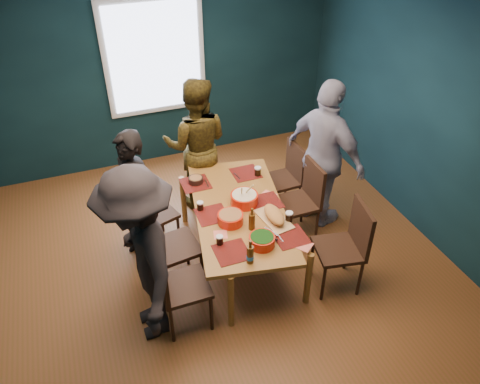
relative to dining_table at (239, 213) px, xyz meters
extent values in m
cube|color=brown|center=(-0.29, -0.04, -0.64)|extent=(5.00, 5.00, 0.01)
cube|color=beige|center=(-0.29, -0.04, 2.07)|extent=(5.00, 5.00, 0.01)
cube|color=#102E37|center=(2.21, -0.04, 0.72)|extent=(0.01, 5.00, 2.70)
cube|color=#102E37|center=(-0.29, 2.46, 0.72)|extent=(5.00, 0.01, 2.70)
cube|color=silver|center=(-0.29, 2.43, 0.92)|extent=(1.35, 0.06, 1.55)
cube|color=olive|center=(0.00, 0.00, 0.04)|extent=(1.25, 1.98, 0.05)
cylinder|color=olive|center=(-0.41, -0.85, -0.31)|extent=(0.06, 0.06, 0.65)
cylinder|color=olive|center=(0.41, -0.85, -0.31)|extent=(0.06, 0.06, 0.65)
cylinder|color=olive|center=(-0.41, 0.85, -0.31)|extent=(0.06, 0.06, 0.65)
cylinder|color=olive|center=(0.41, 0.85, -0.31)|extent=(0.06, 0.06, 0.65)
cube|color=black|center=(-0.83, 0.52, -0.16)|extent=(0.56, 0.56, 0.04)
cube|color=black|center=(-1.02, 0.46, 0.10)|extent=(0.18, 0.43, 0.48)
cylinder|color=black|center=(-0.95, 0.28, -0.41)|extent=(0.03, 0.03, 0.45)
cylinder|color=black|center=(-0.59, 0.40, -0.41)|extent=(0.03, 0.03, 0.45)
cylinder|color=black|center=(-1.07, 0.64, -0.41)|extent=(0.03, 0.03, 0.45)
cylinder|color=black|center=(-0.71, 0.76, -0.41)|extent=(0.03, 0.03, 0.45)
cube|color=black|center=(-0.74, -0.11, -0.15)|extent=(0.51, 0.51, 0.04)
cube|color=black|center=(-0.94, -0.14, 0.13)|extent=(0.10, 0.46, 0.50)
cylinder|color=black|center=(-0.91, -0.33, -0.40)|extent=(0.03, 0.03, 0.47)
cylinder|color=black|center=(-0.52, -0.28, -0.40)|extent=(0.03, 0.03, 0.47)
cylinder|color=black|center=(-0.96, 0.06, -0.40)|extent=(0.03, 0.03, 0.47)
cylinder|color=black|center=(-0.57, 0.11, -0.40)|extent=(0.03, 0.03, 0.47)
cube|color=black|center=(-0.79, -0.65, -0.16)|extent=(0.45, 0.45, 0.04)
cube|color=black|center=(-0.99, -0.65, 0.10)|extent=(0.04, 0.44, 0.49)
cylinder|color=black|center=(-0.98, -0.84, -0.41)|extent=(0.03, 0.03, 0.45)
cylinder|color=black|center=(-0.60, -0.84, -0.41)|extent=(0.03, 0.03, 0.45)
cylinder|color=black|center=(-0.98, -0.46, -0.41)|extent=(0.03, 0.03, 0.45)
cylinder|color=black|center=(-0.60, -0.46, -0.41)|extent=(0.03, 0.03, 0.45)
cube|color=black|center=(0.80, 0.65, -0.19)|extent=(0.43, 0.43, 0.04)
cube|color=black|center=(0.98, 0.66, 0.06)|extent=(0.06, 0.42, 0.45)
cylinder|color=black|center=(0.63, 0.47, -0.42)|extent=(0.03, 0.03, 0.42)
cylinder|color=black|center=(0.98, 0.48, -0.42)|extent=(0.03, 0.03, 0.42)
cylinder|color=black|center=(0.61, 0.83, -0.42)|extent=(0.03, 0.03, 0.42)
cylinder|color=black|center=(0.97, 0.84, -0.42)|extent=(0.03, 0.03, 0.42)
cube|color=black|center=(0.76, 0.14, -0.17)|extent=(0.43, 0.43, 0.04)
cube|color=black|center=(0.96, 0.14, 0.08)|extent=(0.04, 0.43, 0.47)
cylinder|color=black|center=(0.58, -0.04, -0.41)|extent=(0.03, 0.03, 0.44)
cylinder|color=black|center=(0.95, -0.04, -0.41)|extent=(0.03, 0.03, 0.44)
cylinder|color=black|center=(0.58, 0.33, -0.41)|extent=(0.03, 0.03, 0.44)
cylinder|color=black|center=(0.95, 0.33, -0.41)|extent=(0.03, 0.03, 0.44)
cube|color=black|center=(0.80, -0.72, -0.15)|extent=(0.53, 0.53, 0.04)
cube|color=black|center=(1.00, -0.76, 0.12)|extent=(0.13, 0.45, 0.49)
cylinder|color=black|center=(0.57, -0.88, -0.40)|extent=(0.03, 0.03, 0.46)
cylinder|color=black|center=(0.95, -0.95, -0.40)|extent=(0.03, 0.03, 0.46)
cylinder|color=black|center=(0.64, -0.50, -0.40)|extent=(0.03, 0.03, 0.46)
cylinder|color=black|center=(1.02, -0.57, -0.40)|extent=(0.03, 0.03, 0.46)
imported|color=black|center=(-1.01, 0.43, 0.15)|extent=(0.58, 0.68, 1.57)
imported|color=black|center=(-0.11, 1.18, 0.22)|extent=(1.00, 0.88, 1.70)
imported|color=white|center=(1.16, 0.30, 0.28)|extent=(0.80, 1.16, 1.83)
imported|color=black|center=(-1.13, -0.59, 0.26)|extent=(0.69, 1.17, 1.79)
cylinder|color=red|center=(-0.17, -0.19, 0.12)|extent=(0.26, 0.26, 0.10)
cylinder|color=#528530|center=(-0.17, -0.19, 0.17)|extent=(0.23, 0.23, 0.02)
cylinder|color=red|center=(0.08, 0.06, 0.12)|extent=(0.29, 0.29, 0.12)
cylinder|color=beige|center=(0.08, 0.06, 0.18)|extent=(0.26, 0.26, 0.02)
cylinder|color=tan|center=(0.12, 0.06, 0.22)|extent=(0.09, 0.16, 0.23)
cylinder|color=tan|center=(0.05, 0.06, 0.22)|extent=(0.07, 0.17, 0.23)
cylinder|color=red|center=(0.00, -0.60, 0.12)|extent=(0.25, 0.25, 0.10)
cylinder|color=#184411|center=(0.00, -0.60, 0.17)|extent=(0.22, 0.22, 0.02)
cube|color=tan|center=(0.26, -0.30, 0.07)|extent=(0.29, 0.47, 0.02)
ellipsoid|color=#B1893F|center=(0.26, -0.30, 0.14)|extent=(0.21, 0.37, 0.10)
cube|color=silver|center=(0.15, -0.48, 0.09)|extent=(0.09, 0.17, 0.00)
cylinder|color=black|center=(0.13, -0.58, 0.09)|extent=(0.06, 0.10, 0.02)
sphere|color=#175A14|center=(0.26, -0.40, 0.14)|extent=(0.03, 0.03, 0.03)
sphere|color=#175A14|center=(0.26, -0.30, 0.14)|extent=(0.03, 0.03, 0.03)
sphere|color=#175A14|center=(0.26, -0.21, 0.14)|extent=(0.03, 0.03, 0.03)
cylinder|color=black|center=(-0.29, 0.62, 0.10)|extent=(0.17, 0.17, 0.07)
cylinder|color=#528530|center=(-0.29, 0.62, 0.13)|extent=(0.14, 0.14, 0.02)
cylinder|color=#47290C|center=(-0.19, -0.78, 0.16)|extent=(0.07, 0.07, 0.18)
cylinder|color=#47290C|center=(-0.19, -0.78, 0.29)|extent=(0.03, 0.03, 0.07)
cylinder|color=#1965B5|center=(-0.19, -0.78, 0.13)|extent=(0.07, 0.07, 0.04)
cylinder|color=#47290C|center=(0.00, -0.35, 0.16)|extent=(0.06, 0.06, 0.18)
cylinder|color=#47290C|center=(0.00, -0.35, 0.28)|extent=(0.03, 0.03, 0.07)
cylinder|color=black|center=(-0.37, -0.45, 0.11)|extent=(0.07, 0.07, 0.10)
cylinder|color=silver|center=(-0.37, -0.45, 0.16)|extent=(0.07, 0.07, 0.01)
cylinder|color=black|center=(0.40, -0.37, 0.12)|extent=(0.07, 0.07, 0.11)
cylinder|color=silver|center=(0.40, -0.37, 0.17)|extent=(0.08, 0.08, 0.02)
cylinder|color=black|center=(0.42, 0.51, 0.12)|extent=(0.07, 0.07, 0.11)
cylinder|color=silver|center=(0.42, 0.51, 0.17)|extent=(0.08, 0.08, 0.02)
cylinder|color=black|center=(-0.39, 0.13, 0.11)|extent=(0.07, 0.07, 0.10)
cylinder|color=silver|center=(-0.39, 0.13, 0.16)|extent=(0.07, 0.07, 0.01)
cube|color=#E77261|center=(0.37, 0.10, 0.07)|extent=(0.22, 0.22, 0.00)
cube|color=#E77261|center=(-0.32, -0.33, 0.07)|extent=(0.16, 0.16, 0.00)
cube|color=#E77261|center=(0.37, -0.75, 0.07)|extent=(0.21, 0.21, 0.00)
camera|label=1|loc=(-1.37, -3.63, 3.09)|focal=35.00mm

